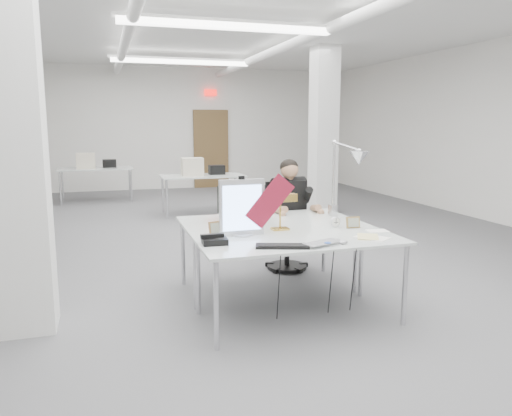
% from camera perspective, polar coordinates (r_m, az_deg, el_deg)
% --- Properties ---
extents(room_shell, '(10.04, 14.04, 3.24)m').
position_cam_1_polar(room_shell, '(6.83, -2.99, 9.16)').
color(room_shell, '#555558').
rests_on(room_shell, ground).
extents(desk_main, '(1.80, 0.90, 0.02)m').
position_cam_1_polar(desk_main, '(4.43, 4.96, -3.63)').
color(desk_main, silver).
rests_on(desk_main, room_shell).
extents(desk_second, '(1.80, 0.90, 0.02)m').
position_cam_1_polar(desk_second, '(5.25, 1.31, -1.46)').
color(desk_second, silver).
rests_on(desk_second, room_shell).
extents(bg_desk_a, '(1.60, 0.80, 0.02)m').
position_cam_1_polar(bg_desk_a, '(9.72, -6.11, 3.67)').
color(bg_desk_a, silver).
rests_on(bg_desk_a, room_shell).
extents(bg_desk_b, '(1.60, 0.80, 0.02)m').
position_cam_1_polar(bg_desk_b, '(11.74, -17.85, 4.30)').
color(bg_desk_b, silver).
rests_on(bg_desk_b, room_shell).
extents(filing_cabinet, '(0.45, 0.55, 1.20)m').
position_cam_1_polar(filing_cabinet, '(13.33, -25.08, 3.83)').
color(filing_cabinet, gray).
rests_on(filing_cabinet, room_shell).
extents(office_chair, '(0.67, 0.67, 1.18)m').
position_cam_1_polar(office_chair, '(6.00, 3.61, -1.54)').
color(office_chair, black).
rests_on(office_chair, room_shell).
extents(seated_person, '(0.51, 0.60, 0.80)m').
position_cam_1_polar(seated_person, '(5.90, 3.81, 1.31)').
color(seated_person, black).
rests_on(seated_person, office_chair).
extents(monitor, '(0.41, 0.04, 0.51)m').
position_cam_1_polar(monitor, '(4.48, -1.65, 0.06)').
color(monitor, '#BBBCC0').
rests_on(monitor, desk_main).
extents(pennant, '(0.47, 0.04, 0.50)m').
position_cam_1_polar(pennant, '(4.51, 1.60, 0.79)').
color(pennant, maroon).
rests_on(pennant, monitor).
extents(keyboard, '(0.46, 0.27, 0.02)m').
position_cam_1_polar(keyboard, '(4.10, 3.03, -4.38)').
color(keyboard, black).
rests_on(keyboard, desk_main).
extents(laptop, '(0.41, 0.34, 0.03)m').
position_cam_1_polar(laptop, '(4.17, 8.19, -4.16)').
color(laptop, '#A6A5AA').
rests_on(laptop, desk_main).
extents(mouse, '(0.10, 0.08, 0.03)m').
position_cam_1_polar(mouse, '(4.26, 9.94, -3.87)').
color(mouse, '#A2A2A6').
rests_on(mouse, desk_main).
extents(bankers_lamp, '(0.28, 0.12, 0.31)m').
position_cam_1_polar(bankers_lamp, '(4.73, 2.78, -0.67)').
color(bankers_lamp, '#BF8B3B').
rests_on(bankers_lamp, desk_main).
extents(desk_phone, '(0.22, 0.20, 0.05)m').
position_cam_1_polar(desk_phone, '(4.22, -4.76, -3.76)').
color(desk_phone, black).
rests_on(desk_phone, desk_main).
extents(picture_frame_left, '(0.16, 0.08, 0.12)m').
position_cam_1_polar(picture_frame_left, '(4.57, -4.54, -2.26)').
color(picture_frame_left, olive).
rests_on(picture_frame_left, desk_main).
extents(picture_frame_right, '(0.14, 0.04, 0.11)m').
position_cam_1_polar(picture_frame_right, '(4.92, 11.03, -1.61)').
color(picture_frame_right, olive).
rests_on(picture_frame_right, desk_main).
extents(desk_clock, '(0.10, 0.04, 0.10)m').
position_cam_1_polar(desk_clock, '(4.93, 9.04, -1.59)').
color(desk_clock, silver).
rests_on(desk_clock, desk_main).
extents(paper_stack_a, '(0.31, 0.34, 0.01)m').
position_cam_1_polar(paper_stack_a, '(4.54, 13.10, -3.30)').
color(paper_stack_a, white).
rests_on(paper_stack_a, desk_main).
extents(paper_stack_b, '(0.28, 0.31, 0.01)m').
position_cam_1_polar(paper_stack_b, '(4.56, 12.67, -3.23)').
color(paper_stack_b, '#D8CA81').
rests_on(paper_stack_b, desk_main).
extents(paper_stack_c, '(0.20, 0.15, 0.01)m').
position_cam_1_polar(paper_stack_c, '(4.83, 13.71, -2.55)').
color(paper_stack_c, white).
rests_on(paper_stack_c, desk_main).
extents(beige_monitor, '(0.51, 0.49, 0.40)m').
position_cam_1_polar(beige_monitor, '(5.11, -1.86, 0.65)').
color(beige_monitor, beige).
rests_on(beige_monitor, desk_second).
extents(architect_lamp, '(0.30, 0.67, 0.84)m').
position_cam_1_polar(architect_lamp, '(5.24, 10.05, 3.12)').
color(architect_lamp, '#B2B1B6').
rests_on(architect_lamp, desk_second).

